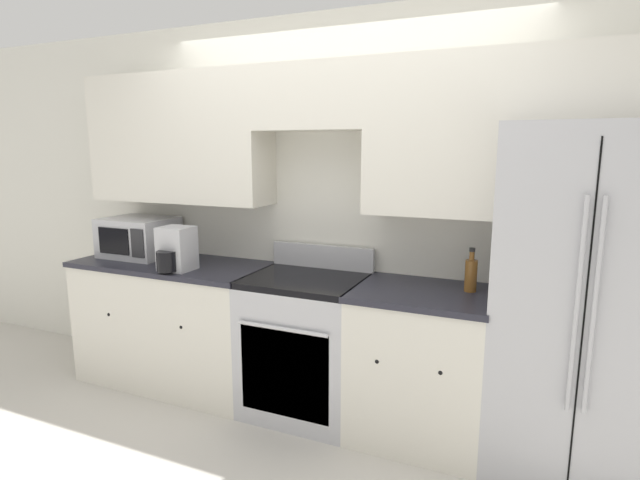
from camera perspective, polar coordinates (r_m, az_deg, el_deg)
name	(u,v)px	position (r m, az deg, el deg)	size (l,w,h in m)	color
ground_plane	(300,437)	(3.27, -2.34, -21.57)	(12.00, 12.00, 0.00)	beige
wall_back	(337,179)	(3.30, 1.93, 6.96)	(8.00, 0.39, 2.60)	silver
lower_cabinets_left	(175,322)	(3.90, -16.29, -9.02)	(1.43, 0.64, 0.92)	silver
lower_cabinets_right	(420,364)	(3.13, 11.32, -13.77)	(0.79, 0.64, 0.92)	silver
oven_range	(305,344)	(3.35, -1.67, -11.82)	(0.74, 0.65, 1.08)	#B7B7BC
refrigerator	(578,302)	(2.99, 27.37, -6.35)	(0.85, 0.80, 1.86)	#B7B7BC
microwave	(139,237)	(4.03, -19.99, 0.32)	(0.51, 0.41, 0.29)	#B7B7BC
bottle	(471,274)	(2.99, 16.86, -3.77)	(0.07, 0.07, 0.26)	brown
paper_towel_holder	(175,250)	(3.48, -16.21, -1.16)	(0.21, 0.27, 0.30)	#B7B7BC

